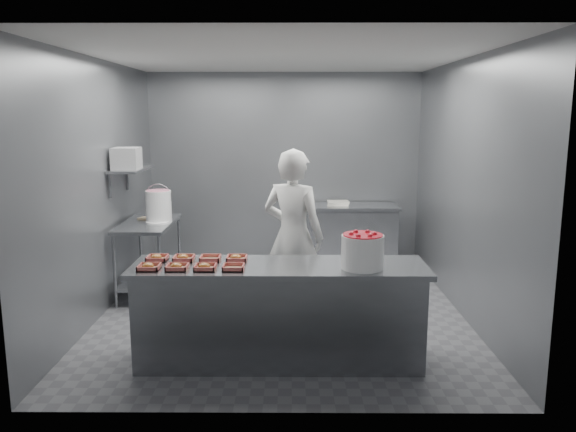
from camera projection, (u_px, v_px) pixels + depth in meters
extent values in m
plane|color=#4C4C51|center=(282.00, 309.00, 6.42)|extent=(4.50, 4.50, 0.00)
plane|color=white|center=(281.00, 56.00, 5.91)|extent=(4.50, 4.50, 0.00)
cube|color=slate|center=(284.00, 168.00, 8.38)|extent=(4.00, 0.04, 2.80)
cube|color=slate|center=(100.00, 188.00, 6.18)|extent=(0.04, 4.50, 2.80)
cube|color=slate|center=(464.00, 188.00, 6.15)|extent=(0.04, 4.50, 2.80)
cube|color=slate|center=(279.00, 268.00, 4.93)|extent=(2.60, 0.70, 0.05)
cube|color=slate|center=(279.00, 316.00, 5.01)|extent=(2.50, 0.64, 0.85)
cube|color=slate|center=(148.00, 224.00, 6.86)|extent=(0.60, 1.20, 0.04)
cube|color=slate|center=(150.00, 277.00, 6.98)|extent=(0.56, 1.15, 0.03)
cylinder|color=slate|center=(115.00, 271.00, 6.39)|extent=(0.04, 0.04, 0.88)
cylinder|color=slate|center=(160.00, 271.00, 6.39)|extent=(0.04, 0.04, 0.88)
cylinder|color=slate|center=(141.00, 248.00, 7.49)|extent=(0.04, 0.04, 0.88)
cylinder|color=slate|center=(179.00, 248.00, 7.49)|extent=(0.04, 0.04, 0.88)
cube|color=slate|center=(346.00, 207.00, 8.12)|extent=(1.50, 0.60, 0.05)
cube|color=slate|center=(346.00, 237.00, 8.20)|extent=(1.44, 0.55, 0.85)
cube|color=slate|center=(131.00, 169.00, 6.74)|extent=(0.35, 0.90, 0.03)
cube|color=tan|center=(149.00, 267.00, 4.78)|extent=(0.18, 0.18, 0.04)
cube|color=white|center=(155.00, 268.00, 4.80)|extent=(0.10, 0.06, 0.00)
ellipsoid|color=#CB7132|center=(148.00, 266.00, 4.78)|extent=(0.10, 0.10, 0.05)
cube|color=tan|center=(177.00, 267.00, 4.78)|extent=(0.18, 0.18, 0.04)
cube|color=white|center=(183.00, 268.00, 4.80)|extent=(0.10, 0.06, 0.00)
ellipsoid|color=#CB7132|center=(176.00, 266.00, 4.78)|extent=(0.10, 0.10, 0.05)
cube|color=tan|center=(205.00, 267.00, 4.78)|extent=(0.18, 0.18, 0.04)
cube|color=white|center=(211.00, 268.00, 4.80)|extent=(0.10, 0.06, 0.00)
ellipsoid|color=#CB7132|center=(204.00, 266.00, 4.78)|extent=(0.10, 0.10, 0.05)
cube|color=tan|center=(233.00, 267.00, 4.78)|extent=(0.18, 0.18, 0.04)
cube|color=white|center=(239.00, 268.00, 4.80)|extent=(0.10, 0.06, 0.00)
cube|color=tan|center=(157.00, 258.00, 5.08)|extent=(0.18, 0.18, 0.04)
cube|color=white|center=(163.00, 259.00, 5.09)|extent=(0.10, 0.06, 0.00)
ellipsoid|color=#CB7132|center=(156.00, 257.00, 5.08)|extent=(0.10, 0.10, 0.05)
cube|color=tan|center=(184.00, 258.00, 5.08)|extent=(0.18, 0.18, 0.04)
cube|color=white|center=(189.00, 259.00, 5.09)|extent=(0.10, 0.06, 0.00)
ellipsoid|color=#CB7132|center=(183.00, 257.00, 5.07)|extent=(0.10, 0.10, 0.05)
cube|color=tan|center=(210.00, 258.00, 5.07)|extent=(0.18, 0.18, 0.04)
cube|color=white|center=(216.00, 259.00, 5.09)|extent=(0.10, 0.06, 0.00)
cube|color=tan|center=(237.00, 258.00, 5.07)|extent=(0.18, 0.18, 0.04)
cube|color=white|center=(242.00, 259.00, 5.09)|extent=(0.10, 0.06, 0.00)
ellipsoid|color=#CB7132|center=(236.00, 257.00, 5.07)|extent=(0.10, 0.10, 0.05)
imported|color=silver|center=(293.00, 236.00, 5.95)|extent=(0.80, 0.68, 1.85)
cylinder|color=white|center=(362.00, 252.00, 4.79)|extent=(0.36, 0.36, 0.29)
cylinder|color=#EE1C3D|center=(363.00, 237.00, 4.77)|extent=(0.34, 0.34, 0.04)
cylinder|color=white|center=(159.00, 206.00, 6.82)|extent=(0.31, 0.31, 0.39)
cylinder|color=pink|center=(158.00, 191.00, 6.78)|extent=(0.28, 0.28, 0.02)
torus|color=slate|center=(158.00, 197.00, 6.80)|extent=(0.32, 0.01, 0.32)
cylinder|color=white|center=(158.00, 222.00, 6.79)|extent=(0.34, 0.34, 0.02)
cube|color=#CCB28C|center=(145.00, 218.00, 7.04)|extent=(0.19, 0.18, 0.02)
cube|color=gray|center=(126.00, 158.00, 6.54)|extent=(0.31, 0.35, 0.25)
cube|color=silver|center=(338.00, 203.00, 8.11)|extent=(0.32, 0.25, 0.06)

